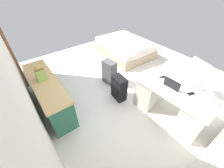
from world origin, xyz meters
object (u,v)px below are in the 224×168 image
(office_chair, at_px, (189,82))
(desk_lamp, at_px, (211,94))
(laptop, at_px, (173,85))
(cell_phone_near_laptop, at_px, (191,94))
(credenza, at_px, (49,94))
(suitcase_black, at_px, (119,88))
(suitcase_spare_grey, at_px, (109,72))
(computer_mouse, at_px, (162,79))
(bed, at_px, (125,48))
(cell_phone_by_mouse, at_px, (163,77))
(desk, at_px, (170,102))
(figurine_small, at_px, (35,67))

(office_chair, xyz_separation_m, desk_lamp, (-0.61, 0.82, 0.57))
(laptop, xyz_separation_m, cell_phone_near_laptop, (-0.31, -0.11, -0.04))
(desk_lamp, bearing_deg, cell_phone_near_laptop, -17.20)
(credenza, relative_size, suitcase_black, 2.96)
(suitcase_spare_grey, bearing_deg, computer_mouse, -172.57)
(credenza, relative_size, cell_phone_near_laptop, 13.24)
(credenza, relative_size, suitcase_spare_grey, 2.75)
(office_chair, relative_size, desk_lamp, 2.72)
(bed, distance_m, cell_phone_by_mouse, 2.51)
(cell_phone_near_laptop, height_order, cell_phone_by_mouse, same)
(computer_mouse, bearing_deg, suitcase_spare_grey, 11.55)
(suitcase_spare_grey, xyz_separation_m, laptop, (-1.56, -0.32, 0.45))
(credenza, height_order, desk_lamp, desk_lamp)
(desk, xyz_separation_m, laptop, (0.07, -0.00, 0.40))
(office_chair, relative_size, cell_phone_by_mouse, 6.91)
(office_chair, bearing_deg, bed, -5.58)
(credenza, bearing_deg, computer_mouse, -126.73)
(cell_phone_by_mouse, distance_m, figurine_small, 2.75)
(laptop, bearing_deg, desk, 179.99)
(suitcase_spare_grey, relative_size, computer_mouse, 6.55)
(bed, xyz_separation_m, figurine_small, (-0.35, 2.96, 0.54))
(suitcase_spare_grey, bearing_deg, cell_phone_by_mouse, -168.60)
(suitcase_black, xyz_separation_m, cell_phone_by_mouse, (-0.65, -0.61, 0.43))
(office_chair, relative_size, cell_phone_near_laptop, 6.91)
(laptop, bearing_deg, suitcase_spare_grey, 11.50)
(desk, bearing_deg, bed, -22.62)
(figurine_small, bearing_deg, office_chair, -128.76)
(desk, height_order, computer_mouse, computer_mouse)
(cell_phone_near_laptop, relative_size, figurine_small, 1.24)
(office_chair, xyz_separation_m, bed, (2.52, -0.25, -0.18))
(suitcase_black, height_order, suitcase_spare_grey, suitcase_spare_grey)
(suitcase_black, distance_m, computer_mouse, 0.97)
(bed, distance_m, suitcase_spare_grey, 1.73)
(cell_phone_by_mouse, relative_size, desk_lamp, 0.39)
(desk, xyz_separation_m, cell_phone_by_mouse, (0.37, -0.11, 0.35))
(suitcase_black, relative_size, suitcase_spare_grey, 0.93)
(computer_mouse, relative_size, desk_lamp, 0.29)
(desk, xyz_separation_m, suitcase_spare_grey, (1.64, 0.32, -0.05))
(credenza, height_order, suitcase_spare_grey, credenza)
(desk, relative_size, computer_mouse, 14.75)
(credenza, distance_m, suitcase_black, 1.55)
(office_chair, xyz_separation_m, cell_phone_near_laptop, (-0.35, 0.73, 0.32))
(desk, height_order, suitcase_spare_grey, desk)
(bed, xyz_separation_m, desk_lamp, (-3.14, 1.06, 0.74))
(bed, height_order, cell_phone_by_mouse, cell_phone_by_mouse)
(suitcase_black, xyz_separation_m, suitcase_spare_grey, (0.62, -0.18, 0.02))
(desk, height_order, desk_lamp, desk_lamp)
(suitcase_black, relative_size, figurine_small, 5.52)
(desk, xyz_separation_m, credenza, (1.74, 1.86, -0.02))
(cell_phone_near_laptop, bearing_deg, desk_lamp, -176.99)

